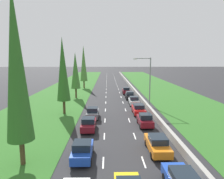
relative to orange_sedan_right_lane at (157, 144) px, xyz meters
name	(u,v)px	position (x,y,z in m)	size (l,w,h in m)	color
ground_plane	(112,88)	(-3.38, 43.10, -0.81)	(300.00, 300.00, 0.00)	#28282B
grass_verge_left	(70,88)	(-16.03, 43.10, -0.79)	(14.00, 140.00, 0.04)	#2D6623
grass_verge_right	(159,87)	(10.97, 43.10, -0.79)	(14.00, 140.00, 0.04)	#2D6623
median_barrier	(131,86)	(2.32, 43.10, -0.39)	(0.44, 120.00, 0.85)	#9E9B93
lane_markings	(112,88)	(-3.38, 43.10, -0.81)	(3.64, 116.00, 0.01)	white
orange_sedan_right_lane	(157,144)	(0.00, 0.00, 0.00)	(1.82, 4.50, 1.64)	orange
maroon_hatchback_right_lane	(145,120)	(0.19, 7.56, 0.02)	(1.74, 3.90, 1.72)	maroon
red_sedan_right_lane	(138,109)	(0.21, 13.41, 0.00)	(1.82, 4.50, 1.64)	red
blue_hatchback_left_lane	(82,150)	(-6.98, -1.26, 0.02)	(1.74, 3.90, 1.72)	#1E47B7
white_hatchback_right_lane	(134,101)	(0.25, 19.73, 0.02)	(1.74, 3.90, 1.72)	white
black_hatchback_right_lane	(130,95)	(0.07, 25.55, 0.02)	(1.74, 3.90, 1.72)	black
maroon_hatchback_right_lane_seventh	(126,91)	(-0.12, 31.89, 0.02)	(1.74, 3.90, 1.72)	maroon
maroon_hatchback_left_lane	(89,124)	(-7.10, 6.01, 0.02)	(1.74, 3.90, 1.72)	maroon
grey_hatchback_left_lane	(93,113)	(-6.98, 11.23, 0.02)	(1.74, 3.90, 1.72)	slate
poplar_tree_nearest	(16,65)	(-11.92, -2.05, 7.56)	(2.17, 2.17, 14.63)	#4C3823
poplar_tree_second	(63,70)	(-11.76, 13.91, 6.33)	(2.10, 2.10, 12.18)	#4C3823
poplar_tree_third	(75,71)	(-11.87, 27.14, 5.35)	(2.06, 2.06, 10.24)	#4C3823
poplar_tree_fourth	(84,63)	(-11.79, 42.28, 6.55)	(2.12, 2.12, 12.61)	#4C3823
street_light_mast	(148,78)	(2.67, 18.55, 4.42)	(3.20, 0.28, 9.00)	gray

